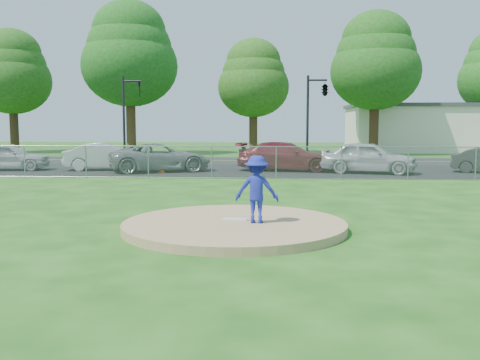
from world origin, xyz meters
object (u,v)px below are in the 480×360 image
Objects in this scene: tree_center at (253,78)px; tree_right at (376,60)px; pitcher at (257,189)px; parked_car_white at (106,156)px; parked_car_darkred at (287,156)px; tree_far_left at (12,71)px; tree_left at (130,53)px; parked_car_gray at (160,158)px; commercial_building at (439,128)px; parked_car_pearl at (368,157)px; traffic_cone at (162,166)px; traffic_signal_left at (127,111)px; parked_car_silver at (8,157)px; traffic_signal_center at (323,91)px.

tree_right is (10.00, -2.00, 1.18)m from tree_center.
pitcher is 18.40m from parked_car_white.
parked_car_darkred is (2.56, -17.77, -5.68)m from tree_center.
tree_far_left is 0.86× the size of tree_left.
tree_right is at bearing -11.31° from tree_center.
tree_center reaches higher than parked_car_white.
parked_car_gray is (16.85, -17.69, -6.31)m from tree_far_left.
commercial_building is 1.53× the size of tree_far_left.
commercial_building is 25.12m from parked_car_pearl.
tree_center is 13.93× the size of traffic_cone.
tree_right is at bearing -139.40° from commercial_building.
tree_left is 16.94m from parked_car_white.
traffic_cone is at bearing -62.87° from traffic_signal_left.
parked_car_silver is at bearing 103.52° from parked_car_pearl.
tree_left is 17.39m from parked_car_silver.
traffic_signal_left reaches higher than commercial_building.
parked_car_white is (2.69, -14.96, -7.49)m from tree_left.
pitcher is at bearing 175.87° from parked_car_pearl.
parked_car_pearl is (14.05, -0.93, 0.08)m from parked_car_white.
traffic_signal_left reaches higher than parked_car_darkred.
traffic_signal_left is 8.04m from parked_car_gray.
traffic_signal_left is 12.79m from traffic_signal_center.
traffic_signal_center is 12.39m from traffic_cone.
tree_center is at bearing -35.21° from parked_car_gray.
parked_car_pearl reaches higher than traffic_cone.
parked_car_darkred is (6.47, 1.75, 0.42)m from traffic_cone.
parked_car_white is at bearing 54.34° from parked_car_gray.
tree_far_left is at bearing -172.50° from commercial_building.
traffic_signal_left is at bearing -150.62° from tree_right.
traffic_signal_center is 7.33m from parked_car_darkred.
parked_car_darkred is (9.87, 0.19, 0.03)m from parked_car_white.
traffic_signal_center is 8.05m from parked_car_pearl.
traffic_signal_left is 12.11m from parked_car_darkred.
parked_car_silver is 0.91× the size of parked_car_pearl.
parked_car_pearl reaches higher than parked_car_silver.
tree_right is 16.46× the size of traffic_cone.
tree_left reaches higher than pitcher.
parked_car_pearl is at bearing -70.36° from tree_center.
tree_center is 2.18× the size of parked_car_white.
traffic_cone is (-3.91, -19.52, -6.11)m from tree_center.
parked_car_silver is at bearing 99.28° from parked_car_darkred.
tree_center is 1.76× the size of traffic_signal_center.
parked_car_darkred is at bearing -112.64° from traffic_signal_center.
parked_car_pearl is (19.37, -0.41, 0.08)m from parked_car_silver.
parked_car_white is at bearing -85.64° from traffic_signal_left.
parked_car_darkred is (-14.44, -21.77, -1.38)m from commercial_building.
pitcher is at bearing -104.76° from tree_right.
tree_right is 23.53m from traffic_cone.
commercial_building is at bearing -65.68° from parked_car_gray.
tree_center is 1.84× the size of parked_car_gray.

